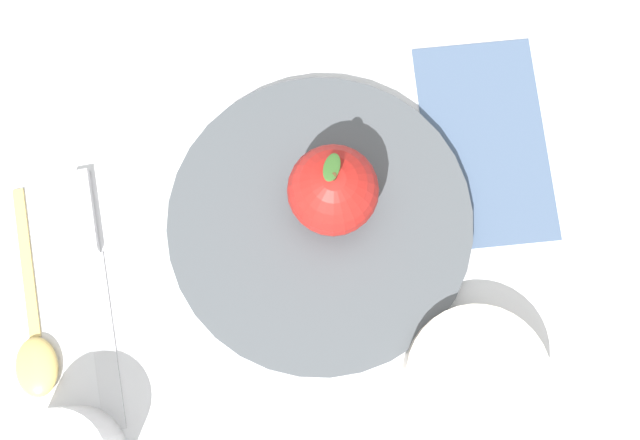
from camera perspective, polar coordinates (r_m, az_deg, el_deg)
ground_plane at (r=0.65m, az=-3.62°, el=-0.06°), size 2.40×2.40×0.00m
dinner_plate at (r=0.64m, az=-0.00°, el=-0.21°), size 0.25×0.25×0.01m
apple at (r=0.60m, az=1.05°, el=1.88°), size 0.07×0.07×0.08m
side_bowl at (r=0.63m, az=11.42°, el=-11.27°), size 0.11×0.11×0.03m
knife at (r=0.66m, az=-16.31°, el=-3.76°), size 0.22×0.03×0.01m
spoon at (r=0.67m, az=-20.29°, el=-8.47°), size 0.18×0.04×0.01m
linen_napkin at (r=0.68m, az=12.05°, el=5.64°), size 0.20×0.13×0.00m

